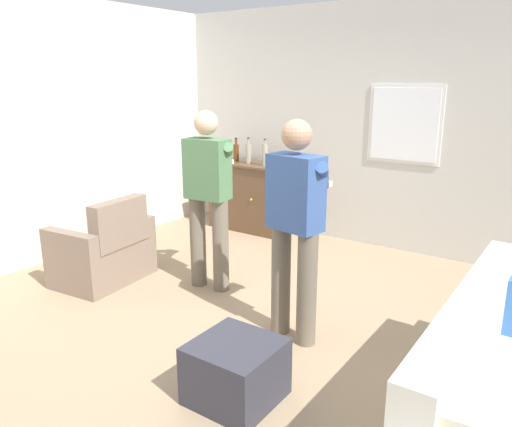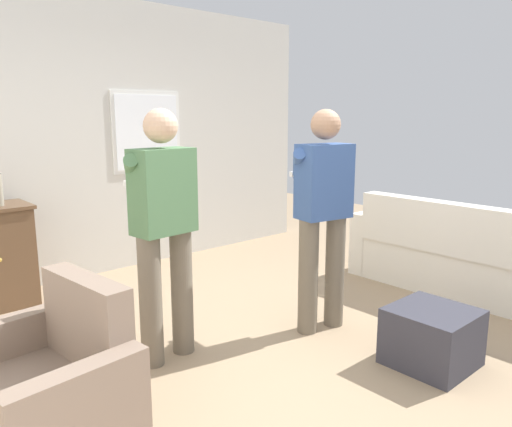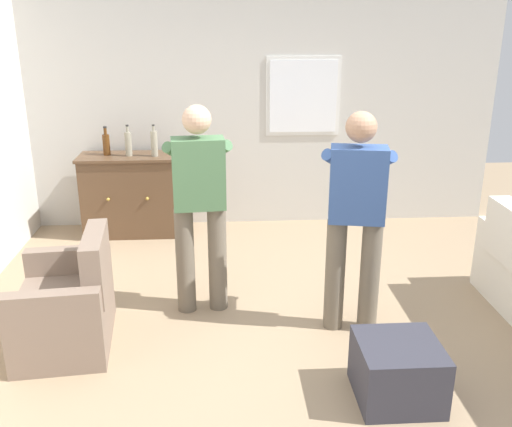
{
  "view_description": "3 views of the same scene",
  "coord_description": "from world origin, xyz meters",
  "px_view_note": "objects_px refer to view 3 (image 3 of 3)",
  "views": [
    {
      "loc": [
        2.24,
        -2.92,
        1.96
      ],
      "look_at": [
        -0.02,
        0.34,
        0.88
      ],
      "focal_mm": 35.0,
      "sensor_mm": 36.0,
      "label": 1
    },
    {
      "loc": [
        -2.35,
        -2.26,
        1.64
      ],
      "look_at": [
        -0.12,
        0.22,
        0.98
      ],
      "focal_mm": 35.0,
      "sensor_mm": 36.0,
      "label": 2
    },
    {
      "loc": [
        -0.5,
        -3.73,
        2.29
      ],
      "look_at": [
        -0.25,
        0.3,
        0.89
      ],
      "focal_mm": 40.0,
      "sensor_mm": 36.0,
      "label": 3
    }
  ],
  "objects_px": {
    "sideboard_cabinet": "(131,195)",
    "bottle_spirits_clear": "(106,144)",
    "armchair": "(69,307)",
    "bottle_wine_green": "(128,143)",
    "bottle_liquor_amber": "(154,143)",
    "person_standing_left": "(199,200)",
    "ottoman": "(398,371)",
    "person_standing_right": "(356,213)"
  },
  "relations": [
    {
      "from": "sideboard_cabinet",
      "to": "bottle_liquor_amber",
      "type": "bearing_deg",
      "value": -11.4
    },
    {
      "from": "bottle_liquor_amber",
      "to": "person_standing_right",
      "type": "bearing_deg",
      "value": -51.37
    },
    {
      "from": "armchair",
      "to": "bottle_liquor_amber",
      "type": "xyz_separation_m",
      "value": [
        0.43,
        2.2,
        0.74
      ]
    },
    {
      "from": "ottoman",
      "to": "armchair",
      "type": "bearing_deg",
      "value": 160.42
    },
    {
      "from": "bottle_wine_green",
      "to": "ottoman",
      "type": "relative_size",
      "value": 0.65
    },
    {
      "from": "bottle_liquor_amber",
      "to": "person_standing_left",
      "type": "relative_size",
      "value": 0.2
    },
    {
      "from": "person_standing_left",
      "to": "sideboard_cabinet",
      "type": "bearing_deg",
      "value": 114.65
    },
    {
      "from": "sideboard_cabinet",
      "to": "bottle_liquor_amber",
      "type": "distance_m",
      "value": 0.65
    },
    {
      "from": "armchair",
      "to": "sideboard_cabinet",
      "type": "height_order",
      "value": "sideboard_cabinet"
    },
    {
      "from": "sideboard_cabinet",
      "to": "person_standing_left",
      "type": "distance_m",
      "value": 2.02
    },
    {
      "from": "bottle_liquor_amber",
      "to": "ottoman",
      "type": "xyz_separation_m",
      "value": [
        1.78,
        -2.98,
        -0.84
      ]
    },
    {
      "from": "armchair",
      "to": "sideboard_cabinet",
      "type": "distance_m",
      "value": 2.27
    },
    {
      "from": "bottle_spirits_clear",
      "to": "ottoman",
      "type": "distance_m",
      "value": 3.93
    },
    {
      "from": "person_standing_right",
      "to": "person_standing_left",
      "type": "bearing_deg",
      "value": 161.91
    },
    {
      "from": "armchair",
      "to": "bottle_wine_green",
      "type": "bearing_deg",
      "value": 86.04
    },
    {
      "from": "armchair",
      "to": "bottle_wine_green",
      "type": "height_order",
      "value": "bottle_wine_green"
    },
    {
      "from": "bottle_spirits_clear",
      "to": "person_standing_left",
      "type": "xyz_separation_m",
      "value": [
        1.04,
        -1.82,
        -0.07
      ]
    },
    {
      "from": "sideboard_cabinet",
      "to": "bottle_wine_green",
      "type": "distance_m",
      "value": 0.58
    },
    {
      "from": "ottoman",
      "to": "sideboard_cabinet",
      "type": "bearing_deg",
      "value": 124.24
    },
    {
      "from": "sideboard_cabinet",
      "to": "ottoman",
      "type": "xyz_separation_m",
      "value": [
        2.07,
        -3.04,
        -0.25
      ]
    },
    {
      "from": "bottle_liquor_amber",
      "to": "ottoman",
      "type": "height_order",
      "value": "bottle_liquor_amber"
    },
    {
      "from": "bottle_wine_green",
      "to": "person_standing_right",
      "type": "height_order",
      "value": "person_standing_right"
    },
    {
      "from": "ottoman",
      "to": "bottle_wine_green",
      "type": "bearing_deg",
      "value": 124.27
    },
    {
      "from": "ottoman",
      "to": "person_standing_right",
      "type": "height_order",
      "value": "person_standing_right"
    },
    {
      "from": "armchair",
      "to": "ottoman",
      "type": "distance_m",
      "value": 2.35
    },
    {
      "from": "armchair",
      "to": "bottle_spirits_clear",
      "type": "distance_m",
      "value": 2.4
    },
    {
      "from": "bottle_wine_green",
      "to": "sideboard_cabinet",
      "type": "bearing_deg",
      "value": 121.46
    },
    {
      "from": "ottoman",
      "to": "person_standing_left",
      "type": "distance_m",
      "value": 1.93
    },
    {
      "from": "armchair",
      "to": "bottle_spirits_clear",
      "type": "height_order",
      "value": "bottle_spirits_clear"
    },
    {
      "from": "bottle_wine_green",
      "to": "person_standing_right",
      "type": "relative_size",
      "value": 0.2
    },
    {
      "from": "sideboard_cabinet",
      "to": "person_standing_left",
      "type": "xyz_separation_m",
      "value": [
        0.82,
        -1.78,
        0.49
      ]
    },
    {
      "from": "bottle_liquor_amber",
      "to": "sideboard_cabinet",
      "type": "bearing_deg",
      "value": 168.6
    },
    {
      "from": "ottoman",
      "to": "person_standing_right",
      "type": "distance_m",
      "value": 1.16
    },
    {
      "from": "sideboard_cabinet",
      "to": "person_standing_left",
      "type": "height_order",
      "value": "person_standing_left"
    },
    {
      "from": "bottle_spirits_clear",
      "to": "armchair",
      "type": "bearing_deg",
      "value": -87.79
    },
    {
      "from": "sideboard_cabinet",
      "to": "bottle_wine_green",
      "type": "xyz_separation_m",
      "value": [
        0.02,
        -0.03,
        0.58
      ]
    },
    {
      "from": "sideboard_cabinet",
      "to": "bottle_liquor_amber",
      "type": "relative_size",
      "value": 3.14
    },
    {
      "from": "person_standing_left",
      "to": "person_standing_right",
      "type": "distance_m",
      "value": 1.21
    },
    {
      "from": "sideboard_cabinet",
      "to": "bottle_spirits_clear",
      "type": "bearing_deg",
      "value": 171.18
    },
    {
      "from": "armchair",
      "to": "ottoman",
      "type": "xyz_separation_m",
      "value": [
        2.21,
        -0.79,
        -0.1
      ]
    },
    {
      "from": "armchair",
      "to": "person_standing_left",
      "type": "distance_m",
      "value": 1.25
    },
    {
      "from": "bottle_spirits_clear",
      "to": "bottle_liquor_amber",
      "type": "bearing_deg",
      "value": -10.27
    }
  ]
}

